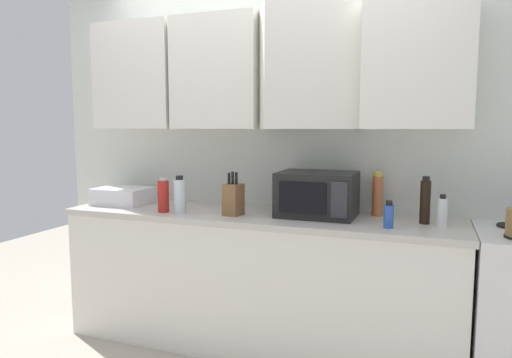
% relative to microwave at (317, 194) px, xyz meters
% --- Properties ---
extents(wall_back_with_cabinets, '(3.46, 0.57, 2.60)m').
position_rel_microwave_xyz_m(wall_back_with_cabinets, '(-0.39, 0.18, 0.54)').
color(wall_back_with_cabinets, silver).
rests_on(wall_back_with_cabinets, ground_plane).
extents(counter_run, '(2.59, 0.63, 0.90)m').
position_rel_microwave_xyz_m(counter_run, '(-0.39, -0.05, -0.59)').
color(counter_run, white).
rests_on(counter_run, ground_plane).
extents(microwave, '(0.48, 0.37, 0.28)m').
position_rel_microwave_xyz_m(microwave, '(0.00, 0.00, 0.00)').
color(microwave, black).
rests_on(microwave, counter_run).
extents(dish_rack, '(0.38, 0.30, 0.12)m').
position_rel_microwave_xyz_m(dish_rack, '(-1.43, -0.05, -0.08)').
color(dish_rack, silver).
rests_on(dish_rack, counter_run).
extents(knife_block, '(0.11, 0.13, 0.28)m').
position_rel_microwave_xyz_m(knife_block, '(-0.51, -0.15, -0.04)').
color(knife_block, brown).
rests_on(knife_block, counter_run).
extents(bottle_blue_cleaner, '(0.05, 0.05, 0.16)m').
position_rel_microwave_xyz_m(bottle_blue_cleaner, '(0.45, -0.20, -0.07)').
color(bottle_blue_cleaner, '#2D56B7').
rests_on(bottle_blue_cleaner, counter_run).
extents(bottle_white_jar, '(0.06, 0.06, 0.18)m').
position_rel_microwave_xyz_m(bottle_white_jar, '(0.73, -0.06, -0.06)').
color(bottle_white_jar, white).
rests_on(bottle_white_jar, counter_run).
extents(bottle_soy_dark, '(0.06, 0.06, 0.28)m').
position_rel_microwave_xyz_m(bottle_soy_dark, '(0.64, -0.01, -0.01)').
color(bottle_soy_dark, black).
rests_on(bottle_soy_dark, counter_run).
extents(bottle_clear_tall, '(0.08, 0.08, 0.25)m').
position_rel_microwave_xyz_m(bottle_clear_tall, '(-0.86, -0.23, -0.02)').
color(bottle_clear_tall, silver).
rests_on(bottle_clear_tall, counter_run).
extents(bottle_red_sauce, '(0.07, 0.07, 0.23)m').
position_rel_microwave_xyz_m(bottle_red_sauce, '(-0.98, -0.22, -0.03)').
color(bottle_red_sauce, red).
rests_on(bottle_red_sauce, counter_run).
extents(bottle_spice_jar, '(0.07, 0.07, 0.28)m').
position_rel_microwave_xyz_m(bottle_spice_jar, '(0.36, 0.15, -0.01)').
color(bottle_spice_jar, '#BC6638').
rests_on(bottle_spice_jar, counter_run).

